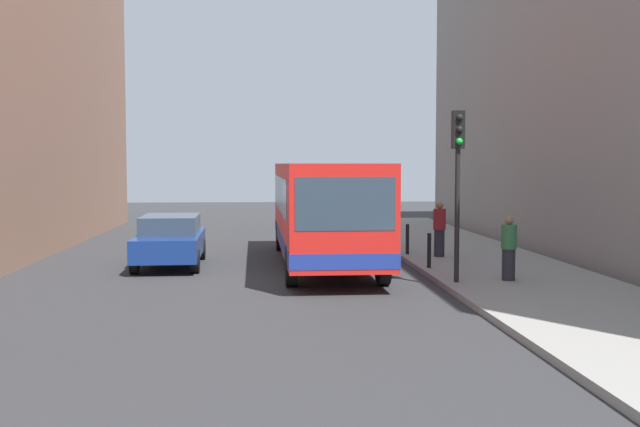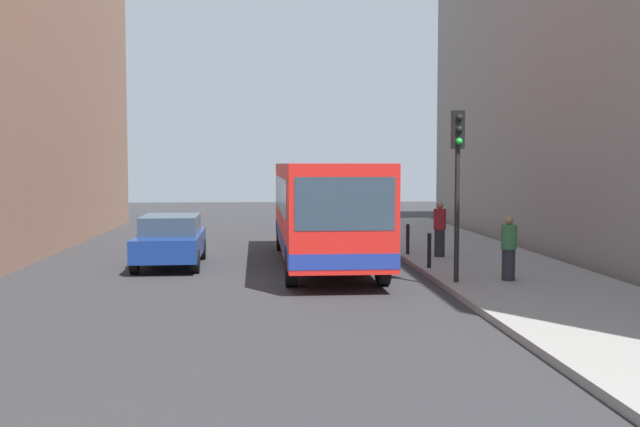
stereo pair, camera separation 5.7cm
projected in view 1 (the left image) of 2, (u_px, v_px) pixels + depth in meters
The scene contains 11 objects.
ground_plane at pixel (306, 281), 19.27m from camera, with size 80.00×80.00×0.00m, color #2D2D30.
sidewalk at pixel (512, 275), 19.68m from camera, with size 4.40×40.00×0.15m, color gray.
bus at pixel (323, 207), 22.33m from camera, with size 2.64×11.05×3.00m.
car_beside_bus at pixel (170, 239), 22.03m from camera, with size 1.94×4.44×1.48m.
traffic_light at pixel (458, 163), 17.91m from camera, with size 0.28×0.33×4.10m.
bollard_near at pixel (429, 250), 20.59m from camera, with size 0.11×0.11×0.95m, color black.
bollard_mid at pixel (407, 239), 23.68m from camera, with size 0.11×0.11×0.95m, color black.
bollard_far at pixel (391, 230), 26.77m from camera, with size 0.11×0.11×0.95m, color black.
bollard_farthest at pixel (377, 224), 29.86m from camera, with size 0.11×0.11×0.95m, color black.
pedestrian_near_signal at pixel (509, 248), 18.35m from camera, with size 0.38×0.38×1.58m.
pedestrian_mid_sidewalk at pixel (439, 229), 23.04m from camera, with size 0.38×0.38×1.69m.
Camera 1 is at (-1.10, -19.09, 2.99)m, focal length 42.28 mm.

